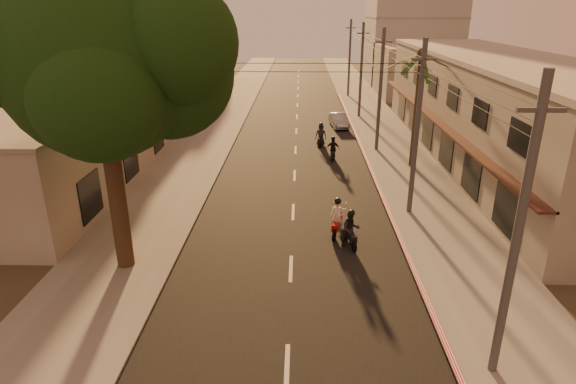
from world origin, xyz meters
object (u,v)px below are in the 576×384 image
palm_tree (421,60)px  broadleaf_tree (111,61)px  parked_car (339,120)px  scooter_far_a (321,136)px  scooter_red (337,219)px  scooter_mid_a (351,230)px  scooter_mid_b (333,150)px

palm_tree → broadleaf_tree: bearing=-136.5°
parked_car → scooter_far_a: bearing=-113.3°
broadleaf_tree → scooter_red: size_ratio=6.19×
palm_tree → scooter_red: (-5.85, -10.75, -6.28)m
scooter_red → scooter_far_a: bearing=105.6°
palm_tree → scooter_red: 13.76m
scooter_red → scooter_mid_a: scooter_red is taller
scooter_mid_b → scooter_far_a: 3.83m
scooter_red → parked_car: (1.73, 22.48, -0.24)m
broadleaf_tree → scooter_mid_b: size_ratio=6.74×
scooter_mid_b → parked_car: 10.32m
scooter_red → scooter_mid_b: size_ratio=1.09×
scooter_red → scooter_mid_b: bearing=102.4°
parked_car → scooter_mid_a: bearing=-99.8°
scooter_mid_a → scooter_mid_b: (-0.00, 13.34, -0.04)m
scooter_red → parked_car: bearing=100.6°
palm_tree → scooter_mid_b: 8.42m
broadleaf_tree → scooter_far_a: (8.59, 19.10, -7.63)m
scooter_mid_a → scooter_mid_b: size_ratio=1.02×
broadleaf_tree → parked_car: 28.74m
scooter_mid_a → parked_car: scooter_mid_a is taller
broadleaf_tree → scooter_mid_a: (9.31, 2.00, -7.65)m
scooter_mid_a → broadleaf_tree: bearing=-179.6°
scooter_far_a → parked_car: (1.90, 6.48, -0.22)m
scooter_red → parked_car: scooter_red is taller
scooter_red → scooter_far_a: (-0.17, 16.00, -0.02)m
palm_tree → scooter_mid_a: bearing=-114.1°
scooter_mid_a → scooter_far_a: bearing=80.7°
scooter_mid_b → scooter_far_a: bearing=104.4°
scooter_red → scooter_mid_a: size_ratio=1.06×
scooter_mid_a → parked_car: bearing=75.4°
broadleaf_tree → parked_car: broadleaf_tree is taller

